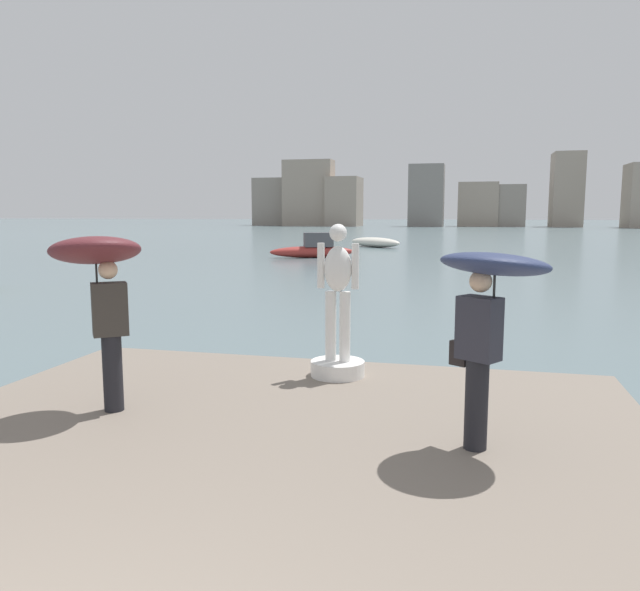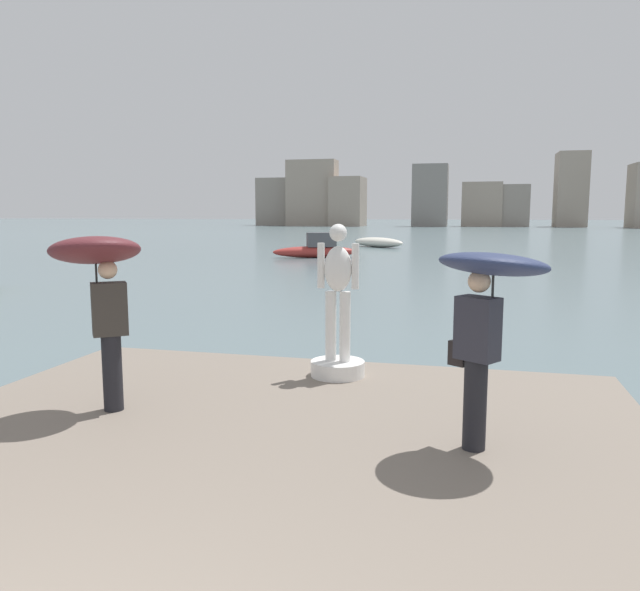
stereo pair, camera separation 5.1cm
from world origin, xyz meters
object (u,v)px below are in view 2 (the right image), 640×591
onlooker_right (487,297)px  boat_far (378,242)px  statue_white_figure (338,325)px  onlooker_left (99,273)px  boat_mid (317,249)px

onlooker_right → boat_far: size_ratio=0.40×
boat_far → statue_white_figure: bearing=-82.2°
onlooker_left → onlooker_right: bearing=-2.7°
boat_mid → boat_far: 12.03m
boat_far → onlooker_right: bearing=-80.0°
statue_white_figure → boat_far: 39.34m
boat_mid → boat_far: bearing=81.1°
boat_mid → statue_white_figure: bearing=-75.1°
statue_white_figure → onlooker_right: 3.10m
statue_white_figure → onlooker_left: bearing=-137.1°
onlooker_right → boat_mid: 30.81m
statue_white_figure → boat_mid: (-7.22, 27.09, -0.61)m
onlooker_right → onlooker_left: bearing=177.3°
onlooker_left → onlooker_right: onlooker_left is taller
onlooker_left → boat_mid: size_ratio=0.41×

